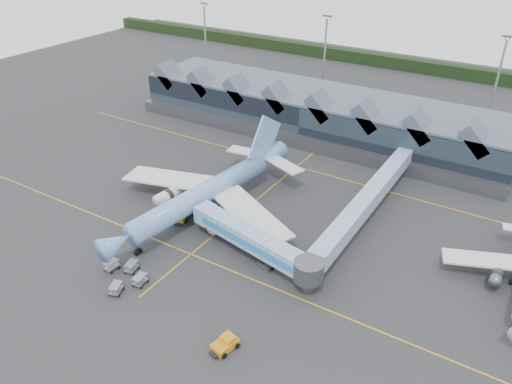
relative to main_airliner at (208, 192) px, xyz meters
The scene contains 10 objects.
ground 7.57m from the main_airliner, 36.19° to the right, with size 260.00×260.00×0.00m, color #27272A.
taxi_stripes 9.09m from the main_airliner, 50.87° to the left, with size 120.00×60.00×0.01m.
tree_line_far 106.41m from the main_airliner, 87.25° to the left, with size 260.00×4.00×4.00m, color black.
terminal 43.63m from the main_airliner, 89.95° to the left, with size 90.00×22.25×12.52m.
light_masts 65.11m from the main_airliner, 66.16° to the left, with size 132.40×42.56×22.45m.
main_airliner is the anchor object (origin of this frame).
jet_bridge 17.75m from the main_airliner, 26.30° to the right, with size 25.04×8.29×5.23m.
fuel_truck 4.83m from the main_airliner, 140.12° to the right, with size 4.59×8.76×2.95m.
pushback_tug 32.55m from the main_airliner, 49.83° to the right, with size 3.00×4.07×1.67m.
baggage_carts 21.95m from the main_airliner, 88.32° to the right, with size 7.60×7.31×1.53m.
Camera 1 is at (42.50, -56.63, 48.48)m, focal length 35.00 mm.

